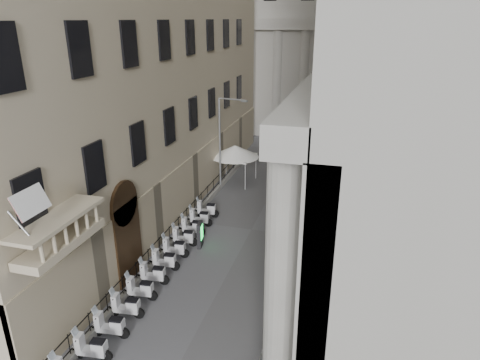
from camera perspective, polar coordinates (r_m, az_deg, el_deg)
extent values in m
cube|color=beige|center=(53.90, 9.69, 22.44)|extent=(22.00, 10.00, 30.00)
cylinder|color=silver|center=(35.67, -3.54, 0.94)|extent=(0.06, 0.06, 2.20)
cylinder|color=silver|center=(34.91, 0.81, 0.53)|extent=(0.06, 0.06, 2.20)
cylinder|color=silver|center=(38.18, -2.20, 2.32)|extent=(0.06, 0.06, 2.20)
cylinder|color=silver|center=(37.47, 1.89, 1.96)|extent=(0.06, 0.06, 2.20)
cube|color=white|center=(36.17, -0.77, 3.18)|extent=(3.00, 3.00, 0.12)
cone|color=white|center=(36.02, -0.78, 3.94)|extent=(3.99, 3.99, 1.00)
cylinder|color=#979AA0|center=(34.06, -2.70, 4.65)|extent=(0.16, 0.16, 7.47)
cylinder|color=#979AA0|center=(32.69, -1.06, 10.71)|extent=(2.22, 0.55, 0.12)
cube|color=#979AA0|center=(32.25, 0.58, 10.49)|extent=(0.50, 0.29, 0.14)
cube|color=black|center=(26.38, -5.36, -7.27)|extent=(0.33, 0.79, 1.62)
cube|color=#19E54C|center=(26.27, -5.10, -6.94)|extent=(0.11, 0.58, 0.90)
imported|color=#0D1437|center=(30.94, 5.23, -2.62)|extent=(0.77, 0.59, 1.87)
imported|color=black|center=(38.97, 6.92, 2.19)|extent=(1.06, 1.02, 1.71)
imported|color=black|center=(43.60, 7.82, 4.37)|extent=(1.13, 0.91, 2.01)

